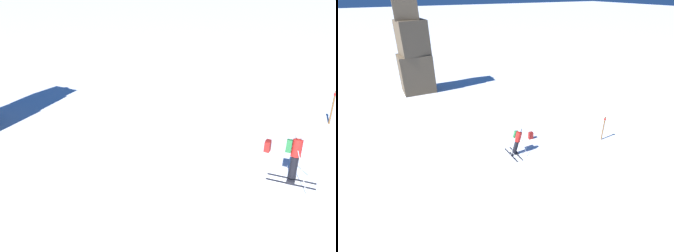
% 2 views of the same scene
% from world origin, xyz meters
% --- Properties ---
extents(ground_plane, '(300.00, 300.00, 0.00)m').
position_xyz_m(ground_plane, '(0.00, 0.00, 0.00)').
color(ground_plane, white).
extents(skier, '(1.29, 1.66, 1.76)m').
position_xyz_m(skier, '(1.65, 0.03, 0.97)').
color(skier, black).
rests_on(skier, ground).
extents(spare_backpack, '(0.32, 0.25, 0.50)m').
position_xyz_m(spare_backpack, '(3.33, 1.15, 0.24)').
color(spare_backpack, '#AD231E').
rests_on(spare_backpack, ground).
extents(trail_marker, '(0.13, 0.13, 1.68)m').
position_xyz_m(trail_marker, '(7.52, -1.12, 0.93)').
color(trail_marker, brown).
rests_on(trail_marker, ground).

